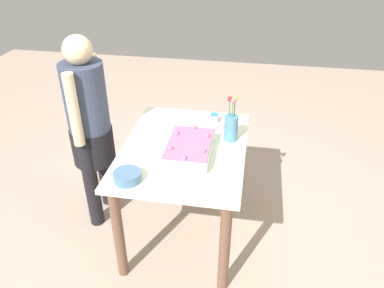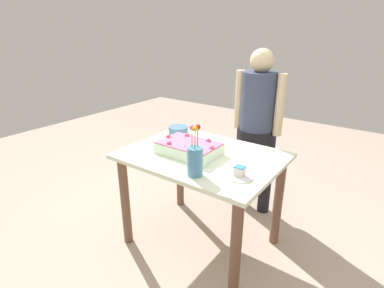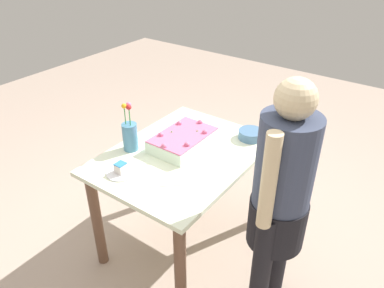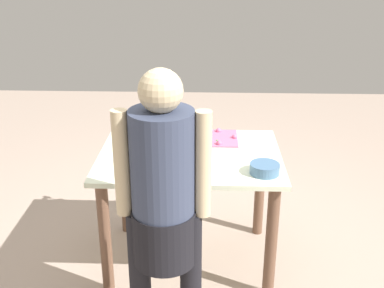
% 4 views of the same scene
% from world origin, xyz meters
% --- Properties ---
extents(ground_plane, '(8.00, 8.00, 0.00)m').
position_xyz_m(ground_plane, '(0.00, 0.00, 0.00)').
color(ground_plane, tan).
extents(dining_table, '(1.12, 0.84, 0.78)m').
position_xyz_m(dining_table, '(0.00, 0.00, 0.63)').
color(dining_table, '#E6F0CE').
rests_on(dining_table, ground_plane).
extents(sheet_cake, '(0.44, 0.29, 0.11)m').
position_xyz_m(sheet_cake, '(0.08, 0.05, 0.82)').
color(sheet_cake, white).
rests_on(sheet_cake, dining_table).
extents(serving_plate_with_slice, '(0.18, 0.18, 0.07)m').
position_xyz_m(serving_plate_with_slice, '(-0.39, 0.16, 0.80)').
color(serving_plate_with_slice, white).
rests_on(serving_plate_with_slice, dining_table).
extents(cake_knife, '(0.18, 0.19, 0.00)m').
position_xyz_m(cake_knife, '(-0.32, -0.13, 0.78)').
color(cake_knife, silver).
rests_on(cake_knife, dining_table).
extents(flower_vase, '(0.10, 0.10, 0.33)m').
position_xyz_m(flower_vase, '(-0.15, 0.31, 0.89)').
color(flower_vase, teal).
rests_on(flower_vase, dining_table).
extents(fruit_bowl, '(0.17, 0.17, 0.06)m').
position_xyz_m(fruit_bowl, '(0.43, -0.26, 0.81)').
color(fruit_bowl, teal).
rests_on(fruit_bowl, dining_table).
extents(person_standing, '(0.45, 0.31, 1.49)m').
position_xyz_m(person_standing, '(-0.10, -0.72, 0.85)').
color(person_standing, black).
rests_on(person_standing, ground_plane).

